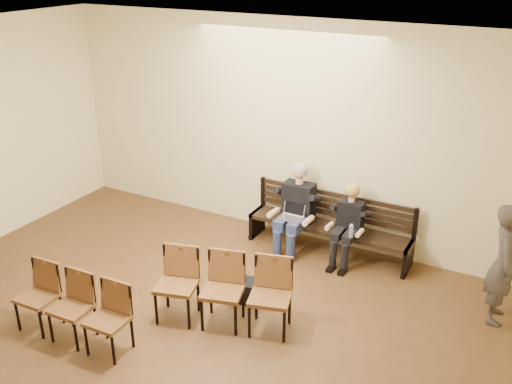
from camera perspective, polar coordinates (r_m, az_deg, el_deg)
room_walls at (r=5.51m, az=-16.35°, el=2.27°), size 8.02×10.01×3.51m
bench at (r=9.00m, az=7.21°, el=-4.69°), size 2.60×0.90×0.45m
seated_man at (r=8.86m, az=4.02°, el=-1.52°), size 0.59×0.82×1.42m
seated_woman at (r=8.65m, az=9.13°, el=-3.61°), size 0.47×0.65×1.10m
laptop at (r=8.75m, az=3.43°, el=-2.80°), size 0.38×0.31×0.26m
water_bottle at (r=8.37m, az=9.44°, el=-4.56°), size 0.07×0.07×0.21m
bag at (r=7.83m, az=-1.03°, el=-9.80°), size 0.44×0.33×0.30m
passerby at (r=7.71m, az=23.70°, el=-5.84°), size 0.51×0.72×1.85m
chair_row_front at (r=7.22m, az=-3.38°, el=-9.93°), size 1.78×0.96×0.95m
chair_row_back at (r=7.33m, az=-17.99°, el=-11.04°), size 1.57×0.54×0.86m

